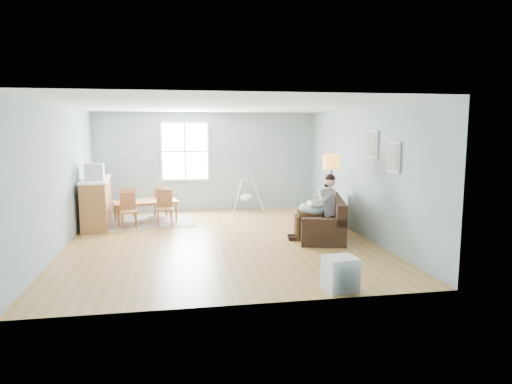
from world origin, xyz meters
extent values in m
cube|color=#A87C3B|center=(0.00, 0.00, -0.04)|extent=(8.40, 9.40, 0.08)
cube|color=white|center=(0.00, 0.00, 3.00)|extent=(8.40, 9.40, 0.60)
cube|color=#7F9EA7|center=(0.00, 4.66, 1.35)|extent=(8.40, 0.08, 3.90)
cube|color=#7F9EA7|center=(0.00, -4.66, 1.35)|extent=(8.40, 0.08, 3.90)
cube|color=#7F9EA7|center=(4.16, 0.00, 1.35)|extent=(0.08, 9.40, 3.90)
cube|color=silver|center=(-0.60, 3.47, 1.65)|extent=(1.32, 0.06, 1.62)
cube|color=white|center=(-0.60, 3.44, 1.65)|extent=(1.20, 0.02, 1.50)
cube|color=silver|center=(-0.60, 3.43, 1.65)|extent=(1.20, 0.03, 0.04)
cube|color=silver|center=(-0.60, 3.43, 1.65)|extent=(0.04, 0.03, 1.50)
cube|color=silver|center=(2.97, -1.50, 1.75)|extent=(0.04, 0.44, 0.54)
cube|color=slate|center=(2.94, -1.50, 1.75)|extent=(0.01, 0.36, 0.46)
cube|color=silver|center=(2.97, -0.60, 1.95)|extent=(0.04, 0.44, 0.54)
cube|color=slate|center=(2.94, -0.60, 1.95)|extent=(0.01, 0.36, 0.46)
cylinder|color=#8E9EAB|center=(-2.10, 3.47, 2.05)|extent=(0.24, 0.02, 0.24)
cylinder|color=#8E9EAB|center=(-1.75, 3.47, 1.85)|extent=(0.26, 0.02, 0.26)
cylinder|color=#8E9EAB|center=(-2.15, 3.47, 1.65)|extent=(0.28, 0.02, 0.28)
cube|color=black|center=(2.13, -0.01, 0.20)|extent=(1.33, 2.16, 0.40)
cube|color=black|center=(2.46, -0.09, 0.61)|extent=(0.69, 1.99, 0.41)
cube|color=black|center=(1.91, -0.89, 0.48)|extent=(0.88, 0.40, 0.15)
cube|color=black|center=(2.36, 0.87, 0.48)|extent=(0.88, 0.40, 0.15)
cube|color=#14581B|center=(2.28, 0.65, 0.52)|extent=(1.06, 0.93, 0.04)
cube|color=beige|center=(2.52, 0.44, 0.73)|extent=(0.27, 0.49, 0.47)
cube|color=gray|center=(2.15, -0.29, 0.80)|extent=(0.41, 0.49, 0.60)
sphere|color=#DDA687|center=(2.21, -0.30, 1.20)|extent=(0.22, 0.22, 0.22)
sphere|color=black|center=(2.21, -0.30, 1.24)|extent=(0.21, 0.21, 0.21)
cylinder|color=#372614|center=(1.78, -0.35, 0.52)|extent=(0.48, 0.23, 0.16)
cylinder|color=#372614|center=(1.81, -0.13, 0.52)|extent=(0.48, 0.23, 0.16)
cylinder|color=#372614|center=(1.56, -0.31, 0.25)|extent=(0.13, 0.13, 0.50)
cylinder|color=#372614|center=(1.60, -0.10, 0.25)|extent=(0.13, 0.13, 0.50)
cube|color=black|center=(1.48, -0.30, 0.04)|extent=(0.25, 0.14, 0.08)
cube|color=black|center=(1.52, -0.08, 0.04)|extent=(0.25, 0.14, 0.08)
torus|color=#A4BDCD|center=(1.85, -0.23, 0.63)|extent=(0.69, 0.69, 0.21)
cylinder|color=silver|center=(1.85, -0.23, 0.72)|extent=(0.15, 0.30, 0.13)
sphere|color=#DDA687|center=(1.86, -0.06, 0.74)|extent=(0.11, 0.11, 0.11)
cube|color=white|center=(2.23, 0.17, 0.68)|extent=(0.27, 0.30, 0.36)
sphere|color=#DDA687|center=(2.26, 0.16, 0.92)|extent=(0.17, 0.17, 0.17)
sphere|color=black|center=(2.26, 0.16, 0.95)|extent=(0.16, 0.16, 0.16)
cylinder|color=#F23B7B|center=(1.98, 0.15, 0.52)|extent=(0.31, 0.15, 0.09)
cylinder|color=#F23B7B|center=(2.01, 0.29, 0.52)|extent=(0.31, 0.15, 0.09)
cylinder|color=#F23B7B|center=(1.85, 0.18, 0.35)|extent=(0.08, 0.08, 0.30)
cylinder|color=#F23B7B|center=(1.88, 0.32, 0.35)|extent=(0.08, 0.08, 0.30)
cylinder|color=black|center=(2.31, -0.10, 0.02)|extent=(0.30, 0.30, 0.03)
cylinder|color=black|center=(2.31, -0.10, 0.76)|extent=(0.03, 0.03, 1.52)
cylinder|color=#FF9A35|center=(2.31, -0.10, 1.58)|extent=(0.35, 0.35, 0.30)
cube|color=white|center=(1.37, -3.20, 0.24)|extent=(0.47, 0.43, 0.48)
cube|color=black|center=(1.19, -3.22, 0.24)|extent=(0.07, 0.32, 0.38)
cube|color=gray|center=(-1.60, 2.12, 0.01)|extent=(2.41, 1.93, 0.01)
imported|color=olive|center=(-1.60, 2.12, 0.26)|extent=(1.65, 1.15, 0.53)
cube|color=brown|center=(-1.93, 1.45, 0.39)|extent=(0.43, 0.43, 0.04)
cube|color=brown|center=(-1.96, 1.61, 0.61)|extent=(0.35, 0.09, 0.40)
cylinder|color=brown|center=(-2.05, 1.28, 0.20)|extent=(0.04, 0.04, 0.39)
cylinder|color=brown|center=(-1.76, 1.33, 0.20)|extent=(0.04, 0.04, 0.39)
cylinder|color=brown|center=(-2.11, 1.57, 0.20)|extent=(0.04, 0.04, 0.39)
cylinder|color=brown|center=(-1.81, 1.62, 0.20)|extent=(0.04, 0.04, 0.39)
cube|color=brown|center=(-1.13, 1.54, 0.41)|extent=(0.39, 0.39, 0.04)
cube|color=brown|center=(-1.14, 1.71, 0.64)|extent=(0.37, 0.04, 0.42)
cylinder|color=brown|center=(-1.29, 1.38, 0.21)|extent=(0.04, 0.04, 0.41)
cylinder|color=brown|center=(-0.97, 1.38, 0.21)|extent=(0.04, 0.04, 0.41)
cylinder|color=brown|center=(-1.29, 1.69, 0.21)|extent=(0.04, 0.04, 0.41)
cylinder|color=brown|center=(-0.98, 1.69, 0.21)|extent=(0.04, 0.04, 0.41)
cube|color=brown|center=(-2.07, 2.70, 0.39)|extent=(0.42, 0.42, 0.03)
cube|color=brown|center=(-2.04, 2.53, 0.61)|extent=(0.35, 0.09, 0.40)
cylinder|color=brown|center=(-1.95, 2.87, 0.19)|extent=(0.04, 0.04, 0.39)
cylinder|color=brown|center=(-2.24, 2.82, 0.19)|extent=(0.04, 0.04, 0.39)
cylinder|color=brown|center=(-1.90, 2.58, 0.19)|extent=(0.04, 0.04, 0.39)
cylinder|color=brown|center=(-2.19, 2.53, 0.19)|extent=(0.04, 0.04, 0.39)
cube|color=brown|center=(-1.27, 2.78, 0.38)|extent=(0.38, 0.38, 0.03)
cube|color=brown|center=(-1.25, 2.62, 0.60)|extent=(0.34, 0.06, 0.39)
cylinder|color=brown|center=(-1.13, 2.94, 0.19)|extent=(0.04, 0.04, 0.38)
cylinder|color=brown|center=(-1.42, 2.92, 0.19)|extent=(0.04, 0.04, 0.38)
cylinder|color=brown|center=(-1.11, 2.65, 0.19)|extent=(0.04, 0.04, 0.38)
cylinder|color=brown|center=(-1.40, 2.63, 0.19)|extent=(0.04, 0.04, 0.38)
cube|color=olive|center=(-2.70, 1.94, 0.54)|extent=(0.67, 1.98, 1.08)
cube|color=white|center=(-2.70, 1.94, 1.09)|extent=(0.72, 2.02, 0.04)
cube|color=silver|center=(-2.65, 1.57, 1.30)|extent=(0.41, 0.39, 0.37)
cube|color=black|center=(-2.84, 1.56, 1.30)|extent=(0.03, 0.31, 0.26)
cylinder|color=silver|center=(1.04, 3.10, 0.89)|extent=(0.04, 0.50, 0.04)
ellipsoid|color=silver|center=(1.04, 3.10, 0.38)|extent=(0.36, 0.36, 0.22)
cylinder|color=silver|center=(1.04, 3.10, 0.64)|extent=(0.01, 0.01, 0.40)
cylinder|color=silver|center=(0.75, 2.82, 0.45)|extent=(0.32, 0.32, 0.88)
cylinder|color=silver|center=(1.31, 2.81, 0.45)|extent=(0.31, 0.33, 0.88)
cylinder|color=silver|center=(0.76, 3.39, 0.45)|extent=(0.31, 0.33, 0.88)
cylinder|color=silver|center=(1.32, 3.38, 0.45)|extent=(0.32, 0.32, 0.88)
camera|label=1|loc=(-0.87, -9.07, 2.25)|focal=32.00mm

